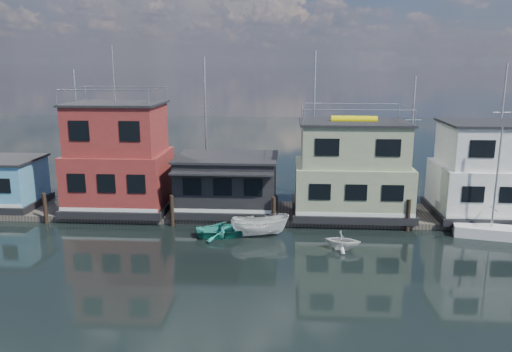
# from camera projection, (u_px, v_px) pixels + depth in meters

# --- Properties ---
(ground) EXTENTS (160.00, 160.00, 0.00)m
(ground) POSITION_uv_depth(u_px,v_px,m) (209.00, 286.00, 25.35)
(ground) COLOR black
(ground) RESTS_ON ground
(dock) EXTENTS (48.00, 5.00, 0.40)m
(dock) POSITION_uv_depth(u_px,v_px,m) (234.00, 212.00, 36.98)
(dock) COLOR #595147
(dock) RESTS_ON ground
(houseboat_red) EXTENTS (7.40, 5.90, 11.86)m
(houseboat_red) POSITION_uv_depth(u_px,v_px,m) (119.00, 159.00, 36.64)
(houseboat_red) COLOR black
(houseboat_red) RESTS_ON dock
(houseboat_dark) EXTENTS (7.40, 6.10, 4.06)m
(houseboat_dark) POSITION_uv_depth(u_px,v_px,m) (227.00, 183.00, 36.49)
(houseboat_dark) COLOR black
(houseboat_dark) RESTS_ON dock
(houseboat_green) EXTENTS (8.40, 5.90, 7.03)m
(houseboat_green) POSITION_uv_depth(u_px,v_px,m) (352.00, 170.00, 35.68)
(houseboat_green) COLOR black
(houseboat_green) RESTS_ON dock
(houseboat_white) EXTENTS (8.40, 5.90, 6.66)m
(houseboat_white) POSITION_uv_depth(u_px,v_px,m) (495.00, 172.00, 35.05)
(houseboat_white) COLOR black
(houseboat_white) RESTS_ON dock
(pilings) EXTENTS (42.28, 0.28, 2.20)m
(pilings) POSITION_uv_depth(u_px,v_px,m) (225.00, 212.00, 34.07)
(pilings) COLOR #2D2116
(pilings) RESTS_ON ground
(background_masts) EXTENTS (36.40, 0.16, 12.00)m
(background_masts) POSITION_uv_depth(u_px,v_px,m) (298.00, 130.00, 41.31)
(background_masts) COLOR silver
(background_masts) RESTS_ON ground
(day_sailer) EXTENTS (4.77, 2.46, 7.17)m
(day_sailer) POSITION_uv_depth(u_px,v_px,m) (491.00, 231.00, 32.28)
(day_sailer) COLOR silver
(day_sailer) RESTS_ON ground
(motorboat) EXTENTS (3.96, 1.93, 1.47)m
(motorboat) POSITION_uv_depth(u_px,v_px,m) (260.00, 226.00, 32.32)
(motorboat) COLOR white
(motorboat) RESTS_ON ground
(dinghy_teal) EXTENTS (4.51, 3.71, 0.81)m
(dinghy_teal) POSITION_uv_depth(u_px,v_px,m) (226.00, 230.00, 32.54)
(dinghy_teal) COLOR teal
(dinghy_teal) RESTS_ON ground
(dinghy_white) EXTENTS (2.51, 2.28, 1.15)m
(dinghy_white) POSITION_uv_depth(u_px,v_px,m) (342.00, 240.00, 30.16)
(dinghy_white) COLOR silver
(dinghy_white) RESTS_ON ground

